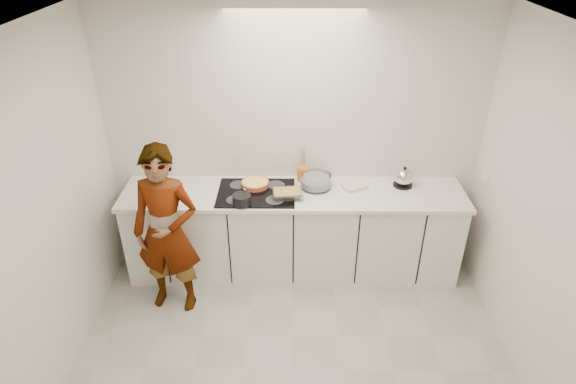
{
  "coord_description": "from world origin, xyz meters",
  "views": [
    {
      "loc": [
        -0.02,
        -2.62,
        3.2
      ],
      "look_at": [
        -0.05,
        1.05,
        1.05
      ],
      "focal_mm": 30.0,
      "sensor_mm": 36.0,
      "label": 1
    }
  ],
  "objects_px": {
    "utensil_crock": "(303,174)",
    "mixing_bowl": "(316,181)",
    "hob": "(256,193)",
    "kettle": "(404,178)",
    "cook": "(167,232)",
    "baking_dish": "(287,193)",
    "saucepan": "(242,199)",
    "tart_dish": "(255,183)"
  },
  "relations": [
    {
      "from": "utensil_crock",
      "to": "cook",
      "type": "relative_size",
      "value": 0.09
    },
    {
      "from": "tart_dish",
      "to": "baking_dish",
      "type": "xyz_separation_m",
      "value": [
        0.31,
        -0.19,
        0.0
      ]
    },
    {
      "from": "saucepan",
      "to": "mixing_bowl",
      "type": "relative_size",
      "value": 0.49
    },
    {
      "from": "tart_dish",
      "to": "cook",
      "type": "height_order",
      "value": "cook"
    },
    {
      "from": "saucepan",
      "to": "utensil_crock",
      "type": "relative_size",
      "value": 1.27
    },
    {
      "from": "mixing_bowl",
      "to": "kettle",
      "type": "relative_size",
      "value": 1.76
    },
    {
      "from": "hob",
      "to": "saucepan",
      "type": "xyz_separation_m",
      "value": [
        -0.11,
        -0.21,
        0.05
      ]
    },
    {
      "from": "saucepan",
      "to": "baking_dish",
      "type": "bearing_deg",
      "value": 19.05
    },
    {
      "from": "utensil_crock",
      "to": "mixing_bowl",
      "type": "bearing_deg",
      "value": -49.25
    },
    {
      "from": "utensil_crock",
      "to": "cook",
      "type": "bearing_deg",
      "value": -148.03
    },
    {
      "from": "saucepan",
      "to": "baking_dish",
      "type": "height_order",
      "value": "saucepan"
    },
    {
      "from": "hob",
      "to": "tart_dish",
      "type": "bearing_deg",
      "value": 97.93
    },
    {
      "from": "kettle",
      "to": "mixing_bowl",
      "type": "bearing_deg",
      "value": -177.7
    },
    {
      "from": "baking_dish",
      "to": "mixing_bowl",
      "type": "relative_size",
      "value": 0.77
    },
    {
      "from": "kettle",
      "to": "utensil_crock",
      "type": "distance_m",
      "value": 0.96
    },
    {
      "from": "hob",
      "to": "utensil_crock",
      "type": "bearing_deg",
      "value": 30.43
    },
    {
      "from": "tart_dish",
      "to": "utensil_crock",
      "type": "relative_size",
      "value": 1.98
    },
    {
      "from": "saucepan",
      "to": "kettle",
      "type": "height_order",
      "value": "kettle"
    },
    {
      "from": "saucepan",
      "to": "utensil_crock",
      "type": "height_order",
      "value": "saucepan"
    },
    {
      "from": "utensil_crock",
      "to": "baking_dish",
      "type": "bearing_deg",
      "value": -114.93
    },
    {
      "from": "saucepan",
      "to": "baking_dish",
      "type": "xyz_separation_m",
      "value": [
        0.41,
        0.14,
        -0.02
      ]
    },
    {
      "from": "tart_dish",
      "to": "saucepan",
      "type": "height_order",
      "value": "saucepan"
    },
    {
      "from": "mixing_bowl",
      "to": "cook",
      "type": "height_order",
      "value": "cook"
    },
    {
      "from": "tart_dish",
      "to": "kettle",
      "type": "bearing_deg",
      "value": 1.3
    },
    {
      "from": "kettle",
      "to": "utensil_crock",
      "type": "bearing_deg",
      "value": 173.76
    },
    {
      "from": "tart_dish",
      "to": "saucepan",
      "type": "distance_m",
      "value": 0.35
    },
    {
      "from": "saucepan",
      "to": "baking_dish",
      "type": "distance_m",
      "value": 0.43
    },
    {
      "from": "utensil_crock",
      "to": "cook",
      "type": "height_order",
      "value": "cook"
    },
    {
      "from": "hob",
      "to": "saucepan",
      "type": "relative_size",
      "value": 3.9
    },
    {
      "from": "hob",
      "to": "saucepan",
      "type": "distance_m",
      "value": 0.24
    },
    {
      "from": "tart_dish",
      "to": "cook",
      "type": "bearing_deg",
      "value": -140.25
    },
    {
      "from": "utensil_crock",
      "to": "cook",
      "type": "xyz_separation_m",
      "value": [
        -1.19,
        -0.74,
        -0.18
      ]
    },
    {
      "from": "utensil_crock",
      "to": "kettle",
      "type": "bearing_deg",
      "value": -6.24
    },
    {
      "from": "tart_dish",
      "to": "utensil_crock",
      "type": "distance_m",
      "value": 0.48
    },
    {
      "from": "hob",
      "to": "tart_dish",
      "type": "height_order",
      "value": "tart_dish"
    },
    {
      "from": "cook",
      "to": "mixing_bowl",
      "type": "bearing_deg",
      "value": 31.79
    },
    {
      "from": "hob",
      "to": "mixing_bowl",
      "type": "xyz_separation_m",
      "value": [
        0.56,
        0.12,
        0.06
      ]
    },
    {
      "from": "tart_dish",
      "to": "cook",
      "type": "distance_m",
      "value": 0.96
    },
    {
      "from": "kettle",
      "to": "cook",
      "type": "height_order",
      "value": "cook"
    },
    {
      "from": "hob",
      "to": "kettle",
      "type": "xyz_separation_m",
      "value": [
        1.4,
        0.16,
        0.08
      ]
    },
    {
      "from": "baking_dish",
      "to": "kettle",
      "type": "height_order",
      "value": "kettle"
    },
    {
      "from": "baking_dish",
      "to": "utensil_crock",
      "type": "xyz_separation_m",
      "value": [
        0.15,
        0.33,
        0.03
      ]
    }
  ]
}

